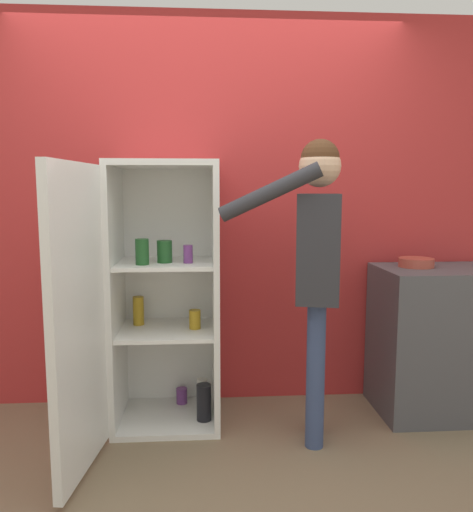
# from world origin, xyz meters

# --- Properties ---
(ground_plane) EXTENTS (12.00, 12.00, 0.00)m
(ground_plane) POSITION_xyz_m (0.00, 0.00, 0.00)
(ground_plane) COLOR #7A664C
(wall_back) EXTENTS (7.00, 0.06, 2.55)m
(wall_back) POSITION_xyz_m (0.00, 0.98, 1.27)
(wall_back) COLOR #B72D2D
(wall_back) RESTS_ON ground_plane
(refrigerator) EXTENTS (0.76, 1.19, 1.59)m
(refrigerator) POSITION_xyz_m (-0.36, 0.55, 0.78)
(refrigerator) COLOR white
(refrigerator) RESTS_ON ground_plane
(person) EXTENTS (0.71, 0.52, 1.69)m
(person) POSITION_xyz_m (0.58, 0.34, 1.10)
(person) COLOR #384770
(person) RESTS_ON ground_plane
(counter) EXTENTS (0.78, 0.56, 0.94)m
(counter) POSITION_xyz_m (1.46, 0.65, 0.47)
(counter) COLOR #4C4C51
(counter) RESTS_ON ground_plane
(bowl) EXTENTS (0.22, 0.22, 0.06)m
(bowl) POSITION_xyz_m (1.31, 0.71, 0.97)
(bowl) COLOR #B24738
(bowl) RESTS_ON counter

